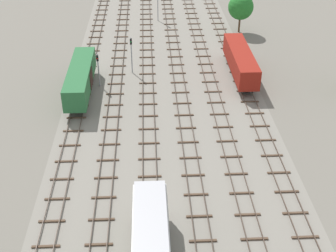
# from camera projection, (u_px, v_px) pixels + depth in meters

# --- Properties ---
(ground_plane) EXTENTS (480.00, 480.00, 0.00)m
(ground_plane) POSITION_uv_depth(u_px,v_px,m) (162.00, 72.00, 67.05)
(ground_plane) COLOR slate
(ballast_bed) EXTENTS (26.24, 176.00, 0.01)m
(ballast_bed) POSITION_uv_depth(u_px,v_px,m) (162.00, 72.00, 67.04)
(ballast_bed) COLOR gray
(ballast_bed) RESTS_ON ground
(track_far_left) EXTENTS (2.40, 126.00, 0.29)m
(track_far_left) POSITION_uv_depth(u_px,v_px,m) (88.00, 70.00, 67.37)
(track_far_left) COLOR #47382D
(track_far_left) RESTS_ON ground
(track_left) EXTENTS (2.40, 126.00, 0.29)m
(track_left) POSITION_uv_depth(u_px,v_px,m) (118.00, 70.00, 67.55)
(track_left) COLOR #47382D
(track_left) RESTS_ON ground
(track_centre_left) EXTENTS (2.40, 126.00, 0.29)m
(track_centre_left) POSITION_uv_depth(u_px,v_px,m) (147.00, 69.00, 67.73)
(track_centre_left) COLOR #47382D
(track_centre_left) RESTS_ON ground
(track_centre) EXTENTS (2.40, 126.00, 0.29)m
(track_centre) POSITION_uv_depth(u_px,v_px,m) (177.00, 68.00, 67.91)
(track_centre) COLOR #47382D
(track_centre) RESTS_ON ground
(track_centre_right) EXTENTS (2.40, 126.00, 0.29)m
(track_centre_right) POSITION_uv_depth(u_px,v_px,m) (207.00, 68.00, 68.09)
(track_centre_right) COLOR #47382D
(track_centre_right) RESTS_ON ground
(track_right) EXTENTS (2.40, 126.00, 0.29)m
(track_right) POSITION_uv_depth(u_px,v_px,m) (236.00, 67.00, 68.26)
(track_right) COLOR #47382D
(track_right) RESTS_ON ground
(freight_boxcar_far_left_near) EXTENTS (2.87, 14.00, 3.60)m
(freight_boxcar_far_left_near) POSITION_uv_depth(u_px,v_px,m) (80.00, 78.00, 60.10)
(freight_boxcar_far_left_near) COLOR #286638
(freight_boxcar_far_left_near) RESTS_ON ground
(freight_boxcar_right_mid) EXTENTS (2.87, 14.00, 3.60)m
(freight_boxcar_right_mid) POSITION_uv_depth(u_px,v_px,m) (240.00, 60.00, 64.78)
(freight_boxcar_right_mid) COLOR maroon
(freight_boxcar_right_mid) RESTS_ON ground
(signal_post_nearest) EXTENTS (0.28, 0.47, 5.46)m
(signal_post_nearest) POSITION_uv_depth(u_px,v_px,m) (131.00, 51.00, 65.07)
(signal_post_nearest) COLOR gray
(signal_post_nearest) RESTS_ON ground
(signal_post_near) EXTENTS (0.28, 0.47, 4.77)m
(signal_post_near) POSITION_uv_depth(u_px,v_px,m) (98.00, 66.00, 61.68)
(signal_post_near) COLOR gray
(signal_post_near) RESTS_ON ground
(signal_post_mid) EXTENTS (0.28, 0.47, 5.87)m
(signal_post_mid) POSITION_uv_depth(u_px,v_px,m) (158.00, 2.00, 84.19)
(signal_post_mid) COLOR gray
(signal_post_mid) RESTS_ON ground
(lineside_tree_1) EXTENTS (4.42, 4.42, 6.77)m
(lineside_tree_1) POSITION_uv_depth(u_px,v_px,m) (241.00, 7.00, 78.72)
(lineside_tree_1) COLOR #4C331E
(lineside_tree_1) RESTS_ON ground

